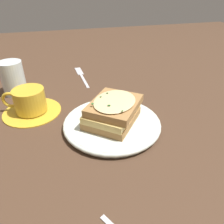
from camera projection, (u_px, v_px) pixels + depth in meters
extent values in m
plane|color=#473021|center=(121.00, 131.00, 0.52)|extent=(2.40, 2.40, 0.00)
cylinder|color=silver|center=(112.00, 124.00, 0.54)|extent=(0.22, 0.22, 0.02)
torus|color=silver|center=(112.00, 123.00, 0.53)|extent=(0.24, 0.24, 0.01)
cube|color=#A37542|center=(112.00, 118.00, 0.53)|extent=(0.16, 0.16, 0.02)
cube|color=#E0C16B|center=(112.00, 112.00, 0.52)|extent=(0.16, 0.16, 0.02)
cube|color=#A37542|center=(115.00, 105.00, 0.51)|extent=(0.16, 0.16, 0.02)
ellipsoid|color=beige|center=(115.00, 101.00, 0.50)|extent=(0.15, 0.15, 0.01)
cube|color=#2D6028|center=(101.00, 97.00, 0.51)|extent=(0.00, 0.00, 0.00)
cube|color=#2D6028|center=(107.00, 93.00, 0.53)|extent=(0.00, 0.00, 0.00)
cube|color=#2D6028|center=(109.00, 106.00, 0.48)|extent=(0.00, 0.00, 0.00)
cube|color=#2D6028|center=(92.00, 104.00, 0.48)|extent=(0.01, 0.01, 0.00)
cube|color=#2D6028|center=(109.00, 106.00, 0.48)|extent=(0.01, 0.01, 0.00)
cube|color=#2D6028|center=(122.00, 111.00, 0.46)|extent=(0.00, 0.00, 0.00)
cylinder|color=gold|center=(32.00, 111.00, 0.60)|extent=(0.15, 0.15, 0.01)
cylinder|color=gold|center=(30.00, 100.00, 0.58)|extent=(0.08, 0.08, 0.06)
cylinder|color=#381E0F|center=(28.00, 92.00, 0.57)|extent=(0.07, 0.07, 0.00)
torus|color=gold|center=(10.00, 100.00, 0.58)|extent=(0.02, 0.05, 0.05)
cylinder|color=silver|center=(13.00, 78.00, 0.67)|extent=(0.07, 0.07, 0.10)
cube|color=silver|center=(84.00, 81.00, 0.77)|extent=(0.12, 0.02, 0.00)
cube|color=silver|center=(79.00, 71.00, 0.85)|extent=(0.08, 0.03, 0.00)
cube|color=#333335|center=(77.00, 70.00, 0.86)|extent=(0.04, 0.00, 0.00)
cube|color=#333335|center=(78.00, 70.00, 0.86)|extent=(0.04, 0.00, 0.00)
cube|color=#333335|center=(80.00, 70.00, 0.86)|extent=(0.04, 0.00, 0.00)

